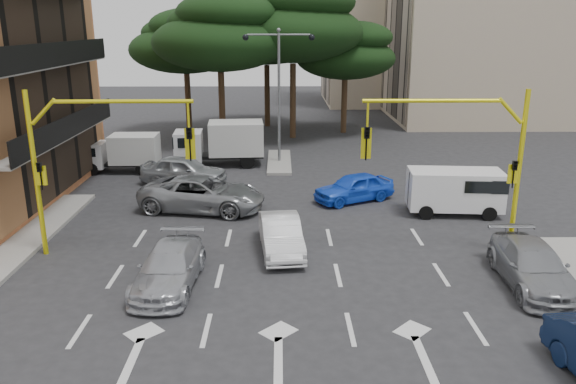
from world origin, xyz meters
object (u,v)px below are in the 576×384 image
(car_silver_parked, at_px, (533,266))
(box_truck_a, at_px, (121,153))
(box_truck_b, at_px, (220,144))
(van_white, at_px, (455,192))
(car_blue_compact, at_px, (354,187))
(car_white_hatch, at_px, (281,235))
(street_lamp_center, at_px, (279,72))
(signal_mast_left, at_px, (84,151))
(car_silver_wagon, at_px, (169,267))
(car_silver_cross_b, at_px, (184,170))
(car_silver_cross_a, at_px, (203,194))
(signal_mast_right, at_px, (471,150))

(car_silver_parked, xyz_separation_m, box_truck_a, (-17.18, 14.83, 0.40))
(box_truck_b, bearing_deg, van_white, -133.13)
(car_blue_compact, bearing_deg, car_white_hatch, -55.77)
(street_lamp_center, distance_m, car_white_hatch, 14.70)
(signal_mast_left, bearing_deg, box_truck_b, 76.31)
(car_silver_wagon, xyz_separation_m, van_white, (11.29, 7.07, 0.37))
(signal_mast_left, xyz_separation_m, box_truck_a, (-2.20, 12.01, -2.81))
(car_white_hatch, relative_size, car_blue_compact, 1.03)
(signal_mast_left, bearing_deg, van_white, 16.66)
(car_white_hatch, distance_m, box_truck_b, 13.90)
(car_blue_compact, height_order, van_white, van_white)
(signal_mast_left, distance_m, van_white, 15.49)
(street_lamp_center, height_order, car_white_hatch, street_lamp_center)
(signal_mast_left, xyz_separation_m, van_white, (14.58, 4.37, -2.87))
(car_blue_compact, height_order, box_truck_a, box_truck_a)
(box_truck_b, bearing_deg, street_lamp_center, -86.04)
(signal_mast_left, distance_m, car_silver_wagon, 5.35)
(car_white_hatch, bearing_deg, street_lamp_center, 84.43)
(car_silver_cross_b, relative_size, box_truck_a, 1.03)
(signal_mast_left, distance_m, box_truck_b, 14.14)
(car_white_hatch, height_order, car_silver_cross_a, car_silver_cross_a)
(car_white_hatch, xyz_separation_m, box_truck_b, (-3.59, 13.41, 0.64))
(signal_mast_right, distance_m, signal_mast_left, 13.61)
(car_blue_compact, distance_m, box_truck_b, 10.13)
(car_silver_wagon, xyz_separation_m, car_silver_cross_a, (0.06, 7.72, 0.13))
(car_silver_wagon, distance_m, van_white, 13.33)
(car_silver_wagon, height_order, car_silver_parked, car_silver_parked)
(signal_mast_right, distance_m, car_blue_compact, 7.77)
(car_silver_wagon, distance_m, car_silver_cross_a, 7.72)
(car_silver_cross_a, bearing_deg, car_silver_parked, -113.06)
(car_silver_wagon, bearing_deg, signal_mast_right, 17.93)
(signal_mast_right, relative_size, car_silver_cross_a, 1.07)
(signal_mast_right, relative_size, car_silver_parked, 1.29)
(signal_mast_right, height_order, car_silver_parked, signal_mast_right)
(car_blue_compact, relative_size, car_silver_cross_b, 0.87)
(car_white_hatch, relative_size, car_silver_wagon, 0.91)
(car_white_hatch, bearing_deg, car_blue_compact, 54.70)
(van_white, xyz_separation_m, box_truck_b, (-11.29, 9.14, 0.29))
(car_silver_parked, bearing_deg, car_silver_cross_b, 140.30)
(car_silver_wagon, distance_m, box_truck_a, 15.71)
(car_blue_compact, height_order, box_truck_b, box_truck_b)
(car_white_hatch, xyz_separation_m, car_silver_parked, (8.10, -2.92, 0.01))
(signal_mast_left, xyz_separation_m, box_truck_b, (3.29, 13.51, -2.58))
(street_lamp_center, bearing_deg, car_blue_compact, -65.16)
(signal_mast_right, relative_size, car_blue_compact, 1.53)
(signal_mast_left, xyz_separation_m, car_silver_cross_b, (1.80, 9.28, -3.12))
(car_silver_cross_b, bearing_deg, car_blue_compact, -96.90)
(street_lamp_center, relative_size, car_silver_cross_a, 1.39)
(car_blue_compact, distance_m, van_white, 4.64)
(car_silver_cross_a, bearing_deg, van_white, -82.38)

